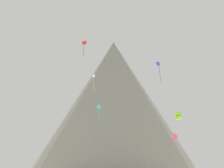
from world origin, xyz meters
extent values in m
cone|color=gray|center=(-3.83, 94.29, 29.90)|extent=(98.85, 98.85, 59.80)
cone|color=gray|center=(-0.68, 92.20, 18.87)|extent=(27.12, 27.12, 37.75)
cube|color=white|center=(-7.61, 50.29, 28.52)|extent=(0.78, 0.69, 0.90)
cylinder|color=white|center=(-7.55, 50.29, 25.96)|extent=(0.35, 0.32, 4.34)
cube|color=red|center=(-11.23, 53.01, 40.63)|extent=(1.52, 1.53, 0.72)
cube|color=red|center=(-11.23, 53.01, 41.19)|extent=(1.52, 1.53, 0.72)
cylinder|color=black|center=(-11.40, 53.01, 38.39)|extent=(0.13, 0.09, 4.00)
cone|color=#33BCDB|center=(-6.65, 56.95, 20.18)|extent=(1.33, 0.62, 1.29)
cylinder|color=#33BCDB|center=(-6.72, 56.95, 17.63)|extent=(0.54, 0.47, 3.76)
cube|color=blue|center=(9.05, 22.60, 21.93)|extent=(0.77, 0.45, 0.94)
cylinder|color=blue|center=(9.32, 22.60, 19.74)|extent=(0.39, 0.42, 3.46)
cone|color=#E5668C|center=(16.88, 56.26, 10.41)|extent=(1.95, 2.01, 2.30)
cube|color=#8CD133|center=(14.51, 34.62, 12.84)|extent=(1.88, 1.82, 0.92)
cube|color=#8CD133|center=(14.51, 34.62, 13.69)|extent=(1.88, 1.82, 0.92)
camera|label=1|loc=(2.96, -31.83, 2.01)|focal=45.44mm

